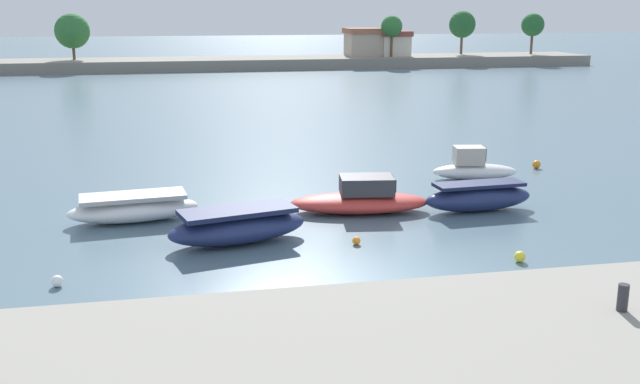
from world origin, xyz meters
TOP-DOWN VIEW (x-y plane):
  - ground_plane at (0.00, 0.00)m, footprint 400.00×400.00m
  - seawall_embankment at (0.00, -7.49)m, footprint 76.14×5.81m
  - mooring_bollard at (1.95, -7.13)m, footprint 0.21×0.21m
  - moored_boat_0 at (-8.14, 8.54)m, footprint 5.03×2.33m
  - moored_boat_1 at (-4.52, 5.11)m, footprint 5.18×2.96m
  - moored_boat_2 at (0.62, 8.05)m, footprint 5.73×2.76m
  - moored_boat_3 at (5.24, 7.29)m, footprint 4.57×1.57m
  - moored_boat_4 at (7.26, 12.54)m, footprint 4.15×1.96m
  - mooring_buoy_0 at (-10.06, 2.00)m, footprint 0.35×0.35m
  - mooring_buoy_1 at (4.08, 1.30)m, footprint 0.36×0.36m
  - mooring_buoy_2 at (11.35, 14.18)m, footprint 0.41×0.41m
  - mooring_buoy_3 at (-0.58, 4.06)m, footprint 0.28×0.28m
  - distant_shoreline at (-3.69, 80.27)m, footprint 102.64×9.44m

SIDE VIEW (x-z plane):
  - ground_plane at x=0.00m, z-range 0.00..0.00m
  - mooring_buoy_3 at x=-0.58m, z-range 0.00..0.28m
  - mooring_buoy_0 at x=-10.06m, z-range 0.00..0.35m
  - mooring_buoy_1 at x=4.08m, z-range 0.00..0.36m
  - mooring_buoy_2 at x=11.35m, z-range 0.00..0.41m
  - moored_boat_0 at x=-8.14m, z-range -0.02..1.02m
  - moored_boat_2 at x=0.62m, z-range -0.20..1.25m
  - moored_boat_4 at x=7.26m, z-range -0.23..1.33m
  - moored_boat_3 at x=5.24m, z-range -0.02..1.13m
  - moored_boat_1 at x=-4.52m, z-range -0.02..1.18m
  - seawall_embankment at x=0.00m, z-range 0.00..2.06m
  - distant_shoreline at x=-3.69m, z-range -2.03..5.80m
  - mooring_bollard at x=1.95m, z-range 2.06..2.61m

